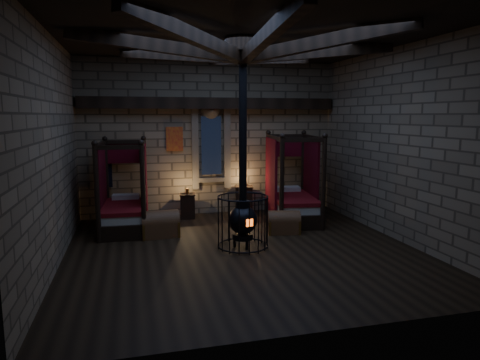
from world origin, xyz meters
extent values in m
cube|color=black|center=(0.00, 0.00, 0.00)|extent=(7.00, 7.00, 0.01)
cube|color=#847054|center=(0.00, 3.50, 2.10)|extent=(7.00, 0.02, 4.20)
cube|color=#847054|center=(0.00, -3.50, 2.10)|extent=(7.00, 0.02, 4.20)
cube|color=#847054|center=(-3.50, 0.00, 2.10)|extent=(0.02, 7.00, 4.20)
cube|color=#847054|center=(3.50, 0.00, 2.10)|extent=(0.02, 7.00, 4.20)
cube|color=black|center=(0.00, 0.00, 4.20)|extent=(7.00, 7.00, 0.01)
cube|color=black|center=(0.00, 3.32, 3.05)|extent=(6.86, 0.35, 0.30)
cylinder|color=black|center=(0.00, 0.00, 4.05)|extent=(0.70, 0.70, 0.25)
cube|color=black|center=(0.00, 3.45, 1.90)|extent=(0.55, 0.04, 1.60)
cube|color=maroon|center=(-1.00, 3.46, 2.10)|extent=(0.45, 0.03, 0.65)
cube|color=black|center=(-2.80, 3.34, 1.45)|extent=(0.30, 0.10, 1.15)
cube|color=black|center=(2.80, 3.34, 1.45)|extent=(0.30, 0.10, 1.15)
cube|color=black|center=(-2.36, 2.20, 0.17)|extent=(1.14, 2.04, 0.34)
cube|color=beige|center=(-2.36, 2.20, 0.44)|extent=(1.01, 1.88, 0.21)
cube|color=maroon|center=(-2.36, 2.20, 0.57)|extent=(1.07, 1.92, 0.10)
cube|color=beige|center=(-2.32, 2.92, 0.67)|extent=(0.69, 0.37, 0.13)
cube|color=#5F0813|center=(-2.30, 3.18, 1.77)|extent=(1.05, 0.10, 0.53)
cylinder|color=black|center=(-2.88, 1.27, 1.05)|extent=(0.11, 0.11, 2.11)
cylinder|color=black|center=(-2.78, 3.18, 1.05)|extent=(0.11, 0.11, 2.11)
cylinder|color=black|center=(-1.93, 1.22, 1.05)|extent=(0.11, 0.11, 2.11)
cylinder|color=black|center=(-1.83, 3.13, 1.05)|extent=(0.11, 0.11, 2.11)
cube|color=#5F0813|center=(-2.85, 2.51, 1.10)|extent=(0.13, 1.44, 1.87)
cube|color=#5F0813|center=(-1.83, 2.46, 1.10)|extent=(0.13, 1.44, 1.87)
cube|color=black|center=(1.90, 2.08, 0.18)|extent=(1.39, 2.23, 0.36)
cube|color=beige|center=(1.90, 2.08, 0.46)|extent=(1.25, 2.05, 0.22)
cube|color=maroon|center=(1.90, 2.08, 0.60)|extent=(1.31, 2.10, 0.10)
cube|color=beige|center=(2.01, 2.84, 0.70)|extent=(0.75, 0.45, 0.14)
cube|color=#5F0813|center=(2.05, 3.11, 1.86)|extent=(1.10, 0.22, 0.55)
cylinder|color=black|center=(1.25, 1.16, 1.11)|extent=(0.11, 0.11, 2.21)
cylinder|color=black|center=(1.55, 3.15, 1.11)|extent=(0.11, 0.11, 2.21)
cylinder|color=black|center=(2.24, 1.01, 1.11)|extent=(0.11, 0.11, 2.21)
cylinder|color=black|center=(2.55, 3.00, 1.11)|extent=(0.11, 0.11, 2.21)
cube|color=#5F0813|center=(1.42, 2.46, 1.16)|extent=(0.29, 1.50, 1.96)
cube|color=#5F0813|center=(2.47, 2.30, 1.16)|extent=(0.29, 1.50, 1.96)
cube|color=brown|center=(-1.57, 1.41, 0.17)|extent=(0.87, 0.56, 0.35)
cylinder|color=brown|center=(-1.57, 1.41, 0.35)|extent=(0.87, 0.56, 0.51)
cube|color=#A57B32|center=(-1.96, 1.39, 0.17)|extent=(0.08, 0.53, 0.37)
cube|color=#A57B32|center=(-1.18, 1.43, 0.17)|extent=(0.08, 0.53, 0.37)
cube|color=brown|center=(1.25, 1.00, 0.15)|extent=(0.82, 0.59, 0.31)
cylinder|color=brown|center=(1.25, 1.00, 0.31)|extent=(0.82, 0.59, 0.45)
cube|color=#A57B32|center=(0.91, 1.07, 0.15)|extent=(0.14, 0.47, 0.33)
cube|color=#A57B32|center=(1.59, 0.93, 0.15)|extent=(0.14, 0.47, 0.33)
cube|color=black|center=(-0.74, 3.01, 0.32)|extent=(0.41, 0.40, 0.63)
cube|color=black|center=(-0.74, 3.01, 0.65)|extent=(0.45, 0.44, 0.04)
cylinder|color=#A57B32|center=(-0.74, 3.01, 0.74)|extent=(0.09, 0.09, 0.14)
cube|color=black|center=(0.85, 3.14, 0.37)|extent=(0.52, 0.51, 0.75)
cube|color=black|center=(0.85, 3.14, 0.77)|extent=(0.57, 0.56, 0.04)
cube|color=brown|center=(0.85, 3.14, 0.83)|extent=(0.22, 0.17, 0.05)
cylinder|color=black|center=(0.04, 0.17, 0.24)|extent=(0.43, 0.43, 0.11)
sphere|color=black|center=(0.04, 0.17, 0.59)|extent=(0.60, 0.60, 0.60)
cylinder|color=black|center=(0.04, 0.17, 0.91)|extent=(0.30, 0.30, 0.15)
cube|color=#FF5914|center=(0.11, -0.11, 0.59)|extent=(0.15, 0.06, 0.15)
cylinder|color=black|center=(0.04, 0.17, 2.51)|extent=(0.16, 0.16, 3.08)
torus|color=black|center=(0.04, 0.17, 0.04)|extent=(1.06, 1.06, 0.03)
torus|color=black|center=(0.04, 0.17, 1.07)|extent=(1.06, 1.06, 0.03)
camera|label=1|loc=(-2.13, -8.17, 2.72)|focal=32.00mm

